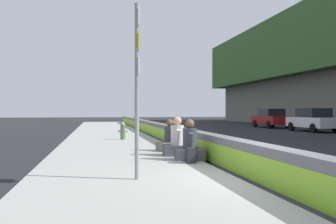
# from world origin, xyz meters

# --- Properties ---
(ground_plane) EXTENTS (160.00, 160.00, 0.00)m
(ground_plane) POSITION_xyz_m (0.00, 0.00, 0.00)
(ground_plane) COLOR #232326
(ground_plane) RESTS_ON ground
(sidewalk_strip) EXTENTS (80.00, 4.40, 0.14)m
(sidewalk_strip) POSITION_xyz_m (0.00, 2.65, 0.07)
(sidewalk_strip) COLOR #A8A59E
(sidewalk_strip) RESTS_ON ground_plane
(jersey_barrier) EXTENTS (76.00, 0.45, 0.85)m
(jersey_barrier) POSITION_xyz_m (0.00, 0.00, 0.42)
(jersey_barrier) COLOR slate
(jersey_barrier) RESTS_ON ground_plane
(route_sign_post) EXTENTS (0.44, 0.09, 3.60)m
(route_sign_post) POSITION_xyz_m (0.37, 2.54, 2.23)
(route_sign_post) COLOR gray
(route_sign_post) RESTS_ON sidewalk_strip
(fire_hydrant) EXTENTS (0.26, 0.46, 0.88)m
(fire_hydrant) POSITION_xyz_m (11.12, 2.09, 0.59)
(fire_hydrant) COLOR #47663D
(fire_hydrant) RESTS_ON sidewalk_strip
(seated_person_foreground) EXTENTS (0.82, 0.92, 1.16)m
(seated_person_foreground) POSITION_xyz_m (3.14, 0.73, 0.50)
(seated_person_foreground) COLOR #424247
(seated_person_foreground) RESTS_ON sidewalk_strip
(seated_person_middle) EXTENTS (0.81, 0.93, 1.21)m
(seated_person_middle) POSITION_xyz_m (4.25, 0.86, 0.52)
(seated_person_middle) COLOR #424247
(seated_person_middle) RESTS_ON sidewalk_strip
(seated_person_rear) EXTENTS (0.85, 0.94, 1.10)m
(seated_person_rear) POSITION_xyz_m (5.60, 0.84, 0.48)
(seated_person_rear) COLOR #706651
(seated_person_rear) RESTS_ON sidewalk_strip
(backpack) EXTENTS (0.32, 0.28, 0.40)m
(backpack) POSITION_xyz_m (2.49, 0.87, 0.33)
(backpack) COLOR #232328
(backpack) RESTS_ON sidewalk_strip
(parked_car_fourth) EXTENTS (4.53, 2.02, 1.71)m
(parked_car_fourth) POSITION_xyz_m (17.75, -12.20, 0.86)
(parked_car_fourth) COLOR silver
(parked_car_fourth) RESTS_ON ground_plane
(parked_car_midline) EXTENTS (4.50, 1.96, 1.71)m
(parked_car_midline) POSITION_xyz_m (24.19, -12.06, 0.86)
(parked_car_midline) COLOR maroon
(parked_car_midline) RESTS_ON ground_plane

